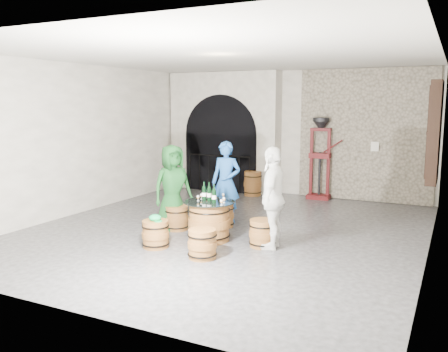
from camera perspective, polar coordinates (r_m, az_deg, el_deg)
The scene contains 31 objects.
ground at distance 9.01m, azimuth 0.32°, elevation -6.47°, with size 8.00×8.00×0.00m, color #29292C.
wall_back at distance 12.44m, azimuth 8.47°, elevation 5.11°, with size 8.00×8.00×0.00m, color silver.
wall_front at distance 5.44m, azimuth -18.46°, elevation 0.28°, with size 8.00×8.00×0.00m, color silver.
wall_left at distance 10.73m, azimuth -16.77°, elevation 4.29°, with size 8.00×8.00×0.00m, color silver.
wall_right at distance 7.86m, azimuth 23.96°, elevation 2.43°, with size 8.00×8.00×0.00m, color silver.
ceiling at distance 8.73m, azimuth 0.34°, elevation 14.24°, with size 8.00×8.00×0.00m, color beige.
stone_facing_panel at distance 11.95m, azimuth 16.65°, elevation 4.70°, with size 3.20×0.12×3.18m, color gray.
arched_opening at distance 12.91m, azimuth 0.02°, elevation 5.25°, with size 3.10×0.60×3.19m.
shuttered_window at distance 10.24m, azimuth 23.97°, elevation 4.84°, with size 0.23×1.10×2.00m.
barrel_table at distance 8.23m, azimuth -1.79°, elevation -5.45°, with size 0.89×0.89×0.69m.
barrel_stool_left at distance 9.01m, azimuth -5.72°, elevation -5.03°, with size 0.46×0.46×0.46m.
barrel_stool_far at distance 9.17m, azimuth -0.19°, elevation -4.73°, with size 0.46×0.46×0.46m.
barrel_stool_right at distance 7.94m, azimuth 4.65°, elevation -6.90°, with size 0.46×0.46×0.46m.
barrel_stool_near_right at distance 7.34m, azimuth -2.64°, elevation -8.17°, with size 0.46×0.46×0.46m.
barrel_stool_near_left at distance 7.95m, azimuth -8.24°, elevation -6.93°, with size 0.46×0.46×0.46m.
green_cap at distance 7.88m, azimuth -8.27°, elevation -5.02°, with size 0.25×0.20×0.11m.
person_green at distance 8.98m, azimuth -6.19°, elevation -1.33°, with size 0.78×0.51×1.60m, color #124018.
person_blue at distance 9.34m, azimuth 0.24°, elevation -0.80°, with size 0.60×0.39×1.63m, color #1B4E98.
person_white at distance 7.75m, azimuth 5.91°, elevation -2.63°, with size 0.98×0.41×1.68m, color silver.
wine_bottle_left at distance 8.24m, azimuth -2.40°, elevation -2.03°, with size 0.08×0.08×0.32m.
wine_bottle_center at distance 8.00m, azimuth -1.21°, elevation -2.34°, with size 0.08×0.08×0.32m.
wine_bottle_right at distance 8.19m, azimuth -1.80°, elevation -2.09°, with size 0.08×0.08×0.32m.
tasting_glass_a at distance 8.20m, azimuth -3.14°, elevation -2.68°, with size 0.05×0.05×0.10m, color #AF6422, non-canonical shape.
tasting_glass_b at distance 8.02m, azimuth -0.01°, elevation -2.92°, with size 0.05×0.05×0.10m, color #AF6422, non-canonical shape.
tasting_glass_c at distance 8.45m, azimuth -2.00°, elevation -2.33°, with size 0.05×0.05×0.10m, color #AF6422, non-canonical shape.
tasting_glass_d at distance 8.36m, azimuth -0.10°, elevation -2.44°, with size 0.05×0.05×0.10m, color #AF6422, non-canonical shape.
tasting_glass_e at distance 7.83m, azimuth -0.31°, elevation -3.20°, with size 0.05×0.05×0.10m, color #AF6422, non-canonical shape.
tasting_glass_f at distance 8.34m, azimuth -2.73°, elevation -2.48°, with size 0.05×0.05×0.10m, color #AF6422, non-canonical shape.
side_barrel at distance 12.27m, azimuth 3.47°, elevation -0.91°, with size 0.47×0.47×0.63m.
corking_press at distance 11.97m, azimuth 11.49°, elevation 2.86°, with size 0.84×0.47×2.02m.
control_box at distance 11.85m, azimuth 17.72°, elevation 3.41°, with size 0.18×0.10×0.22m, color silver.
Camera 1 is at (3.81, -7.81, 2.35)m, focal length 38.00 mm.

